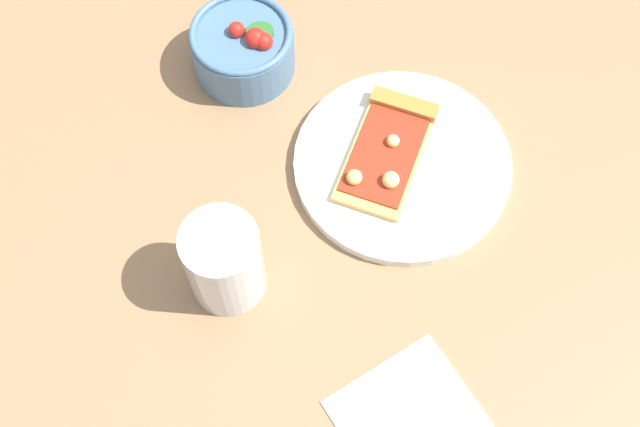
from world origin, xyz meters
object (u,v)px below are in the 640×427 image
at_px(salad_bowl, 243,48).
at_px(plate, 402,164).
at_px(pizza_slice_main, 388,147).
at_px(soda_glass, 224,263).

bearing_deg(salad_bowl, plate, -72.56).
height_order(pizza_slice_main, salad_bowl, salad_bowl).
relative_size(salad_bowl, soda_glass, 1.10).
bearing_deg(soda_glass, plate, 1.31).
xyz_separation_m(plate, soda_glass, (-0.24, -0.01, 0.04)).
relative_size(plate, soda_glass, 2.23).
distance_m(plate, soda_glass, 0.24).
distance_m(plate, salad_bowl, 0.23).
bearing_deg(pizza_slice_main, plate, -76.51).
height_order(plate, pizza_slice_main, pizza_slice_main).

